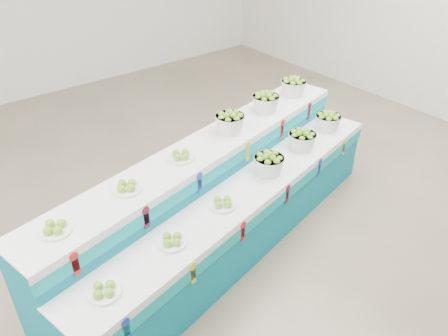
{
  "coord_description": "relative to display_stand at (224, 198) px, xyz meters",
  "views": [
    {
      "loc": [
        -1.67,
        -2.76,
        3.17
      ],
      "look_at": [
        0.56,
        0.05,
        0.87
      ],
      "focal_mm": 35.81,
      "sensor_mm": 36.0,
      "label": 1
    }
  ],
  "objects": [
    {
      "name": "basket_lower_right",
      "position": [
        1.62,
        0.09,
        0.32
      ],
      "size": [
        0.36,
        0.36,
        0.22
      ],
      "primitive_type": null,
      "rotation": [
        0.0,
        0.0,
        0.21
      ],
      "color": "silver",
      "rests_on": "display_stand"
    },
    {
      "name": "plate_upper_right",
      "position": [
        -0.37,
        0.18,
        0.56
      ],
      "size": [
        0.28,
        0.28,
        0.09
      ],
      "primitive_type": "cylinder",
      "rotation": [
        0.0,
        0.0,
        0.21
      ],
      "color": "white",
      "rests_on": "display_stand"
    },
    {
      "name": "ground",
      "position": [
        -0.56,
        -0.05,
        -0.51
      ],
      "size": [
        10.0,
        10.0,
        0.0
      ],
      "primitive_type": "plane",
      "color": "brown",
      "rests_on": "ground"
    },
    {
      "name": "plate_lower_right",
      "position": [
        -0.26,
        -0.31,
        0.26
      ],
      "size": [
        0.28,
        0.28,
        0.09
      ],
      "primitive_type": "cylinder",
      "rotation": [
        0.0,
        0.0,
        0.21
      ],
      "color": "white",
      "rests_on": "display_stand"
    },
    {
      "name": "plate_lower_left",
      "position": [
        -1.54,
        -0.59,
        0.26
      ],
      "size": [
        0.28,
        0.28,
        0.09
      ],
      "primitive_type": "cylinder",
      "rotation": [
        0.0,
        0.0,
        0.21
      ],
      "color": "white",
      "rests_on": "display_stand"
    },
    {
      "name": "basket_lower_left",
      "position": [
        0.44,
        -0.16,
        0.32
      ],
      "size": [
        0.36,
        0.36,
        0.22
      ],
      "primitive_type": null,
      "rotation": [
        0.0,
        0.0,
        0.21
      ],
      "color": "silver",
      "rests_on": "display_stand"
    },
    {
      "name": "plate_upper_mid",
      "position": [
        -0.99,
        0.04,
        0.56
      ],
      "size": [
        0.28,
        0.28,
        0.09
      ],
      "primitive_type": "cylinder",
      "rotation": [
        0.0,
        0.0,
        0.21
      ],
      "color": "white",
      "rests_on": "display_stand"
    },
    {
      "name": "basket_upper_right",
      "position": [
        1.51,
        0.58,
        0.62
      ],
      "size": [
        0.36,
        0.36,
        0.22
      ],
      "primitive_type": null,
      "rotation": [
        0.0,
        0.0,
        0.21
      ],
      "color": "silver",
      "rests_on": "display_stand"
    },
    {
      "name": "basket_lower_mid",
      "position": [
        1.06,
        -0.03,
        0.32
      ],
      "size": [
        0.36,
        0.36,
        0.22
      ],
      "primitive_type": null,
      "rotation": [
        0.0,
        0.0,
        0.21
      ],
      "color": "silver",
      "rests_on": "display_stand"
    },
    {
      "name": "display_stand",
      "position": [
        0.0,
        0.0,
        0.0
      ],
      "size": [
        4.15,
        1.86,
        1.02
      ],
      "primitive_type": null,
      "rotation": [
        0.0,
        0.0,
        0.21
      ],
      "color": "#0A7893",
      "rests_on": "ground"
    },
    {
      "name": "plate_lower_mid",
      "position": [
        -0.89,
        -0.44,
        0.26
      ],
      "size": [
        0.28,
        0.28,
        0.09
      ],
      "primitive_type": "cylinder",
      "rotation": [
        0.0,
        0.0,
        0.21
      ],
      "color": "white",
      "rests_on": "display_stand"
    },
    {
      "name": "plate_upper_left",
      "position": [
        -1.65,
        -0.1,
        0.56
      ],
      "size": [
        0.28,
        0.28,
        0.09
      ],
      "primitive_type": "cylinder",
      "rotation": [
        0.0,
        0.0,
        0.21
      ],
      "color": "white",
      "rests_on": "display_stand"
    },
    {
      "name": "basket_upper_left",
      "position": [
        0.34,
        0.33,
        0.62
      ],
      "size": [
        0.36,
        0.36,
        0.22
      ],
      "primitive_type": null,
      "rotation": [
        0.0,
        0.0,
        0.21
      ],
      "color": "silver",
      "rests_on": "display_stand"
    },
    {
      "name": "basket_upper_mid",
      "position": [
        0.95,
        0.46,
        0.62
      ],
      "size": [
        0.36,
        0.36,
        0.22
      ],
      "primitive_type": null,
      "rotation": [
        0.0,
        0.0,
        0.21
      ],
      "color": "silver",
      "rests_on": "display_stand"
    }
  ]
}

